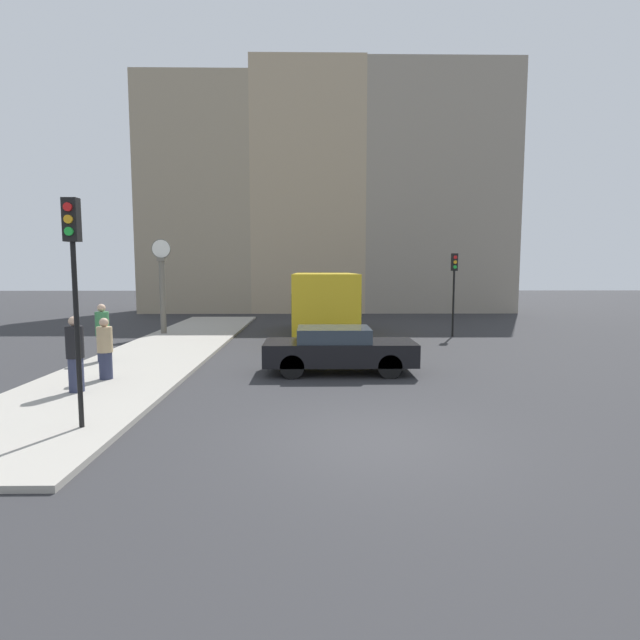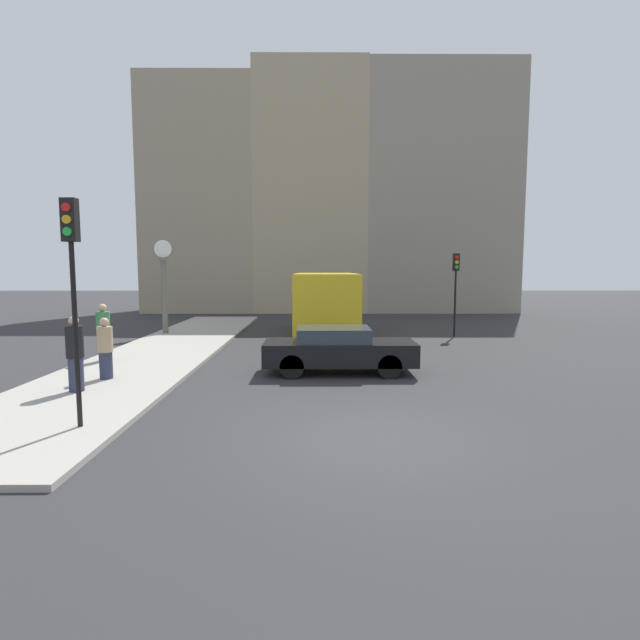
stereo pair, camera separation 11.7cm
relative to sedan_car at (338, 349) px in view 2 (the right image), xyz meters
The scene contains 11 objects.
ground_plane 5.78m from the sedan_car, 87.08° to the right, with size 120.00×120.00×0.00m, color #2D2D30.
sidewalk_corner 7.34m from the sedan_car, 146.42° to the left, with size 3.80×23.54×0.11m, color #A39E93.
building_row 22.72m from the sedan_car, 88.84° to the left, with size 25.49×5.00×16.65m.
sedan_car is the anchor object (origin of this frame).
bus_distant 7.55m from the sedan_car, 91.93° to the left, with size 2.51×8.10×2.80m.
traffic_light_near 7.60m from the sedan_car, 133.54° to the right, with size 0.26×0.24×4.12m.
traffic_light_far 9.60m from the sedan_car, 54.50° to the left, with size 0.26×0.24×3.66m.
street_clock 11.16m from the sedan_car, 132.40° to the left, with size 0.85×0.33×4.19m.
pedestrian_black_jacket 6.82m from the sedan_car, 157.88° to the right, with size 0.40×0.40×1.78m.
pedestrian_green_hoodie 7.43m from the sedan_car, 169.62° to the left, with size 0.41×0.41×1.80m.
pedestrian_tan_coat 6.30m from the sedan_car, 168.91° to the right, with size 0.39×0.39×1.62m.
Camera 2 is at (-0.91, -8.45, 3.00)m, focal length 28.00 mm.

